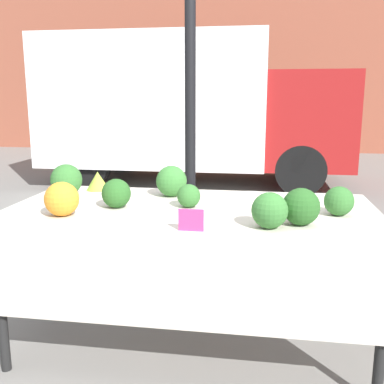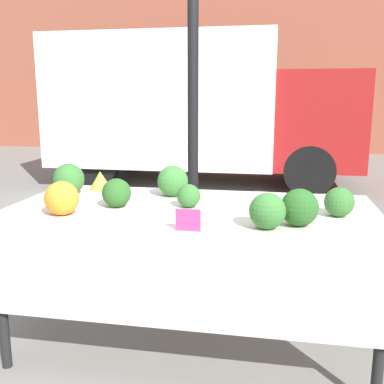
% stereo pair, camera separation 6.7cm
% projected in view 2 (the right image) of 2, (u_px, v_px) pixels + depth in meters
% --- Properties ---
extents(ground_plane, '(40.00, 40.00, 0.00)m').
position_uv_depth(ground_plane, '(192.00, 343.00, 2.57)').
color(ground_plane, gray).
extents(building_facade, '(16.00, 0.60, 6.57)m').
position_uv_depth(building_facade, '(262.00, 19.00, 11.24)').
color(building_facade, brown).
rests_on(building_facade, ground_plane).
extents(tent_pole, '(0.07, 0.07, 2.26)m').
position_uv_depth(tent_pole, '(193.00, 136.00, 2.94)').
color(tent_pole, black).
rests_on(tent_pole, ground_plane).
extents(parked_truck, '(4.75, 2.15, 2.30)m').
position_uv_depth(parked_truck, '(196.00, 106.00, 7.32)').
color(parked_truck, white).
rests_on(parked_truck, ground_plane).
extents(market_table, '(1.94, 0.91, 0.81)m').
position_uv_depth(market_table, '(190.00, 227.00, 2.36)').
color(market_table, beige).
rests_on(market_table, ground_plane).
extents(orange_cauliflower, '(0.17, 0.17, 0.17)m').
position_uv_depth(orange_cauliflower, '(62.00, 198.00, 2.22)').
color(orange_cauliflower, orange).
rests_on(orange_cauliflower, market_table).
extents(romanesco_head, '(0.14, 0.14, 0.12)m').
position_uv_depth(romanesco_head, '(100.00, 180.00, 2.84)').
color(romanesco_head, '#93B238').
rests_on(romanesco_head, market_table).
extents(broccoli_head_0, '(0.19, 0.19, 0.19)m').
position_uv_depth(broccoli_head_0, '(69.00, 179.00, 2.69)').
color(broccoli_head_0, '#336B2D').
rests_on(broccoli_head_0, market_table).
extents(broccoli_head_1, '(0.16, 0.16, 0.16)m').
position_uv_depth(broccoli_head_1, '(267.00, 211.00, 1.98)').
color(broccoli_head_1, '#387533').
rests_on(broccoli_head_1, market_table).
extents(broccoli_head_2, '(0.18, 0.18, 0.18)m').
position_uv_depth(broccoli_head_2, '(173.00, 181.00, 2.64)').
color(broccoli_head_2, '#387533').
rests_on(broccoli_head_2, market_table).
extents(broccoli_head_3, '(0.17, 0.17, 0.17)m').
position_uv_depth(broccoli_head_3, '(299.00, 208.00, 2.03)').
color(broccoli_head_3, '#285B23').
rests_on(broccoli_head_3, market_table).
extents(broccoli_head_4, '(0.15, 0.15, 0.15)m').
position_uv_depth(broccoli_head_4, '(339.00, 202.00, 2.19)').
color(broccoli_head_4, '#336B2D').
rests_on(broccoli_head_4, market_table).
extents(broccoli_head_5, '(0.12, 0.12, 0.12)m').
position_uv_depth(broccoli_head_5, '(189.00, 196.00, 2.38)').
color(broccoli_head_5, '#336B2D').
rests_on(broccoli_head_5, market_table).
extents(broccoli_head_6, '(0.15, 0.15, 0.15)m').
position_uv_depth(broccoli_head_6, '(117.00, 193.00, 2.38)').
color(broccoli_head_6, '#285B23').
rests_on(broccoli_head_6, market_table).
extents(price_sign, '(0.11, 0.01, 0.10)m').
position_uv_depth(price_sign, '(188.00, 220.00, 1.96)').
color(price_sign, '#E53D84').
rests_on(price_sign, market_table).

